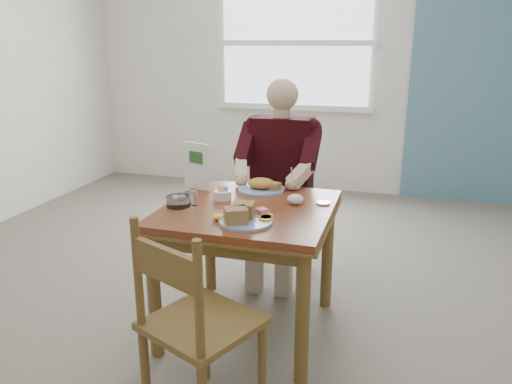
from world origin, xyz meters
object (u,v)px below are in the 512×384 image
(table, at_px, (248,226))
(near_plate, at_px, (243,216))
(chair_far, at_px, (282,209))
(far_plate, at_px, (262,186))
(chair_near, at_px, (194,325))
(diner, at_px, (280,166))

(table, distance_m, near_plate, 0.29)
(chair_far, height_order, far_plate, chair_far)
(far_plate, bearing_deg, table, -88.37)
(chair_far, relative_size, near_plate, 2.75)
(table, height_order, chair_near, chair_near)
(chair_near, bearing_deg, far_plate, 90.83)
(table, xyz_separation_m, diner, (0.00, 0.71, 0.17))
(chair_near, bearing_deg, table, 90.51)
(chair_far, xyz_separation_m, diner, (0.00, -0.09, 0.33))
(chair_far, xyz_separation_m, far_plate, (-0.01, -0.48, 0.30))
(diner, relative_size, near_plate, 4.01)
(chair_far, bearing_deg, far_plate, -91.06)
(table, xyz_separation_m, chair_far, (0.00, 0.80, -0.16))
(chair_near, height_order, near_plate, chair_near)
(chair_far, distance_m, diner, 0.34)
(chair_near, height_order, far_plate, chair_near)
(chair_far, bearing_deg, chair_near, -89.75)
(diner, distance_m, far_plate, 0.40)
(chair_far, height_order, diner, diner)
(table, distance_m, diner, 0.73)
(diner, bearing_deg, far_plate, -91.30)
(chair_far, relative_size, diner, 0.69)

